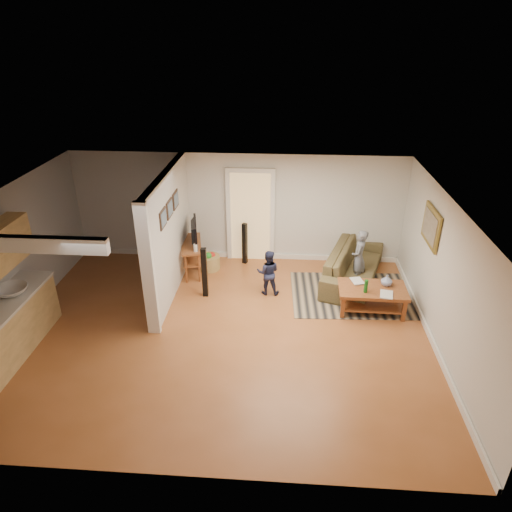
# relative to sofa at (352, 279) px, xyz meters

# --- Properties ---
(ground) EXTENTS (7.50, 7.50, 0.00)m
(ground) POSITION_rel_sofa_xyz_m (-2.60, -2.09, 0.00)
(ground) COLOR brown
(ground) RESTS_ON ground
(room_shell) EXTENTS (7.54, 6.02, 2.52)m
(room_shell) POSITION_rel_sofa_xyz_m (-3.67, -1.67, 1.46)
(room_shell) COLOR beige
(room_shell) RESTS_ON ground
(area_rug) EXTENTS (2.55, 1.92, 0.01)m
(area_rug) POSITION_rel_sofa_xyz_m (-0.08, -0.65, 0.01)
(area_rug) COLOR black
(area_rug) RESTS_ON ground
(sofa) EXTENTS (1.63, 2.57, 0.70)m
(sofa) POSITION_rel_sofa_xyz_m (0.00, 0.00, 0.00)
(sofa) COLOR #494324
(sofa) RESTS_ON ground
(coffee_table) EXTENTS (1.30, 0.78, 0.76)m
(coffee_table) POSITION_rel_sofa_xyz_m (0.22, -1.21, 0.39)
(coffee_table) COLOR brown
(coffee_table) RESTS_ON ground
(tv_console) EXTENTS (0.65, 1.18, 0.96)m
(tv_console) POSITION_rel_sofa_xyz_m (-3.54, 0.10, 0.64)
(tv_console) COLOR brown
(tv_console) RESTS_ON ground
(speaker_left) EXTENTS (0.11, 0.11, 1.07)m
(speaker_left) POSITION_rel_sofa_xyz_m (-3.09, -0.89, 0.54)
(speaker_left) COLOR black
(speaker_left) RESTS_ON ground
(speaker_right) EXTENTS (0.13, 0.13, 0.99)m
(speaker_right) POSITION_rel_sofa_xyz_m (-2.42, 0.61, 0.50)
(speaker_right) COLOR black
(speaker_right) RESTS_ON ground
(toy_basket) EXTENTS (0.49, 0.49, 0.43)m
(toy_basket) POSITION_rel_sofa_xyz_m (-3.20, 0.26, 0.18)
(toy_basket) COLOR #9D7E44
(toy_basket) RESTS_ON ground
(child) EXTENTS (0.40, 0.51, 1.24)m
(child) POSITION_rel_sofa_xyz_m (0.06, -0.19, 0.00)
(child) COLOR slate
(child) RESTS_ON ground
(toddler) EXTENTS (0.48, 0.37, 0.97)m
(toddler) POSITION_rel_sofa_xyz_m (-1.82, -0.71, 0.00)
(toddler) COLOR #1E2340
(toddler) RESTS_ON ground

